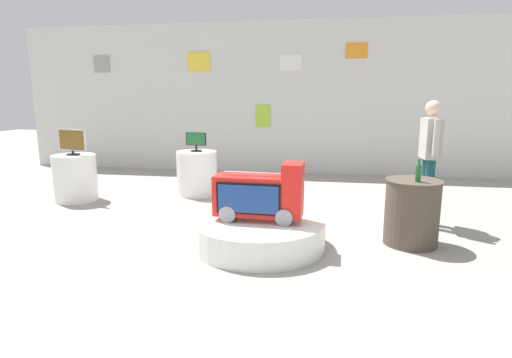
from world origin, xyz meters
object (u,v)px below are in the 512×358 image
at_px(novelty_firetruck_tv, 260,197).
at_px(tv_on_center_rear, 196,141).
at_px(tv_on_left_rear, 72,141).
at_px(side_table_round, 412,212).
at_px(bottle_on_side_table, 418,173).
at_px(display_pedestal_left_rear, 75,178).
at_px(shopper_browsing_near_truck, 430,153).
at_px(display_pedestal_center_rear, 197,173).
at_px(main_display_pedestal, 258,233).

relative_size(novelty_firetruck_tv, tv_on_center_rear, 2.81).
distance_m(novelty_firetruck_tv, tv_on_left_rear, 3.78).
relative_size(side_table_round, bottle_on_side_table, 2.99).
distance_m(novelty_firetruck_tv, display_pedestal_left_rear, 3.77).
bearing_deg(tv_on_left_rear, tv_on_center_rear, 22.51).
bearing_deg(tv_on_center_rear, side_table_round, -31.80).
height_order(display_pedestal_left_rear, bottle_on_side_table, bottle_on_side_table).
height_order(tv_on_center_rear, shopper_browsing_near_truck, shopper_browsing_near_truck).
bearing_deg(display_pedestal_left_rear, side_table_round, -13.73).
height_order(tv_on_center_rear, side_table_round, tv_on_center_rear).
height_order(display_pedestal_center_rear, bottle_on_side_table, bottle_on_side_table).
relative_size(main_display_pedestal, display_pedestal_left_rear, 2.00).
distance_m(main_display_pedestal, tv_on_center_rear, 2.94).
bearing_deg(side_table_round, tv_on_center_rear, 148.20).
relative_size(display_pedestal_center_rear, tv_on_center_rear, 2.12).
relative_size(tv_on_center_rear, bottle_on_side_table, 1.40).
height_order(tv_on_left_rear, bottle_on_side_table, tv_on_left_rear).
relative_size(novelty_firetruck_tv, side_table_round, 1.32).
xyz_separation_m(main_display_pedestal, display_pedestal_center_rear, (-1.50, 2.41, 0.23)).
bearing_deg(side_table_round, tv_on_left_rear, 166.31).
bearing_deg(main_display_pedestal, side_table_round, 12.06).
relative_size(main_display_pedestal, side_table_round, 1.99).
bearing_deg(main_display_pedestal, display_pedestal_center_rear, 121.94).
height_order(main_display_pedestal, side_table_round, side_table_round).
distance_m(tv_on_center_rear, shopper_browsing_near_truck, 3.80).
relative_size(novelty_firetruck_tv, shopper_browsing_near_truck, 0.61).
xyz_separation_m(tv_on_left_rear, side_table_round, (5.14, -1.25, -0.60)).
xyz_separation_m(bottle_on_side_table, shopper_browsing_near_truck, (0.32, 0.92, 0.10)).
relative_size(display_pedestal_left_rear, display_pedestal_center_rear, 1.00).
distance_m(display_pedestal_center_rear, bottle_on_side_table, 3.95).
relative_size(main_display_pedestal, display_pedestal_center_rear, 2.00).
height_order(display_pedestal_left_rear, tv_on_left_rear, tv_on_left_rear).
xyz_separation_m(main_display_pedestal, display_pedestal_left_rear, (-3.37, 1.63, 0.23)).
bearing_deg(side_table_round, novelty_firetruck_tv, -167.56).
xyz_separation_m(novelty_firetruck_tv, tv_on_center_rear, (-1.52, 2.41, 0.35)).
bearing_deg(main_display_pedestal, bottle_on_side_table, 8.58).
distance_m(novelty_firetruck_tv, bottle_on_side_table, 1.81).
bearing_deg(tv_on_center_rear, display_pedestal_center_rear, 92.69).
height_order(novelty_firetruck_tv, bottle_on_side_table, bottle_on_side_table).
height_order(novelty_firetruck_tv, tv_on_left_rear, tv_on_left_rear).
bearing_deg(shopper_browsing_near_truck, display_pedestal_left_rear, 175.35).
bearing_deg(tv_on_left_rear, bottle_on_side_table, -14.79).
bearing_deg(display_pedestal_left_rear, novelty_firetruck_tv, -25.82).
distance_m(display_pedestal_center_rear, shopper_browsing_near_truck, 3.85).
bearing_deg(shopper_browsing_near_truck, novelty_firetruck_tv, -150.13).
xyz_separation_m(tv_on_center_rear, side_table_round, (3.27, -2.03, -0.56)).
distance_m(display_pedestal_left_rear, bottle_on_side_table, 5.35).
distance_m(novelty_firetruck_tv, side_table_round, 1.80).
xyz_separation_m(main_display_pedestal, side_table_round, (1.77, 0.38, 0.24)).
bearing_deg(display_pedestal_center_rear, shopper_browsing_near_truck, -18.71).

